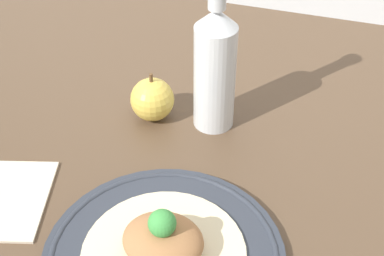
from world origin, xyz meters
The scene contains 5 objects.
ground_plane centered at (0.00, 0.00, -2.00)cm, with size 180.00×110.00×4.00cm, color brown.
plate centered at (5.19, -17.60, 0.78)cm, with size 29.85×29.85×1.47cm.
plated_food centered at (5.19, -17.60, 3.30)cm, with size 20.17×20.17×7.39cm.
cider_bottle centered at (3.50, 10.30, 11.03)cm, with size 6.43×6.43×28.37cm.
apple centered at (-6.25, 8.63, 3.53)cm, with size 7.06×7.06×8.40cm.
Camera 1 is at (20.70, -54.92, 54.44)cm, focal length 50.00 mm.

